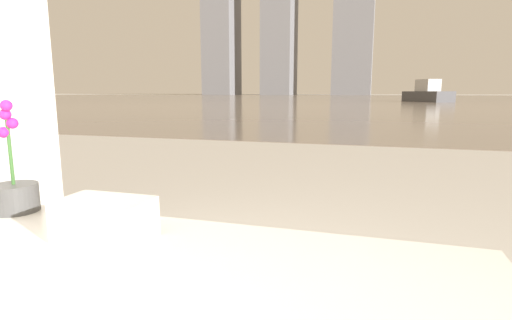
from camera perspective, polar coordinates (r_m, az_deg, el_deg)
potted_orchid at (r=1.66m, az=-31.26°, el=-3.78°), size 0.16×0.16×0.39m
towel_stack at (r=1.24m, az=-20.76°, el=-7.97°), size 0.26×0.16×0.12m
harbor_water at (r=62.20m, az=16.36°, el=8.48°), size 180.00×110.00×0.01m
harbor_boat_2 at (r=41.20m, az=23.27°, el=8.67°), size 4.28×5.78×2.08m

